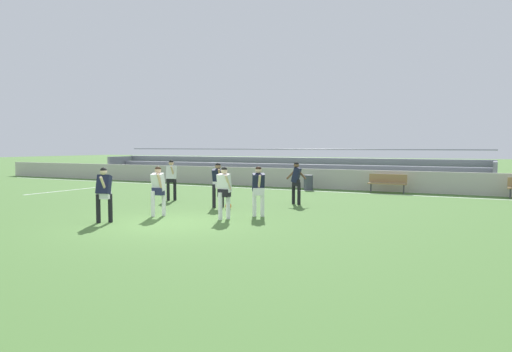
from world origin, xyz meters
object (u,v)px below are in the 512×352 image
player_white_overlapping (224,188)px  player_white_pressing_high (158,187)px  bench_far_right (387,182)px  player_dark_deep_cover (218,181)px  bleacher_stand (273,169)px  player_dark_trailing_run (296,179)px  player_dark_wide_right (104,190)px  soccer_ball (228,206)px  player_white_challenging (171,176)px  trash_bin (308,183)px  player_dark_on_ball (258,187)px

player_white_overlapping → player_white_pressing_high: 2.27m
player_white_overlapping → bench_far_right: bearing=75.2°
player_dark_deep_cover → player_white_pressing_high: (-0.58, -2.74, -0.02)m
bleacher_stand → player_dark_trailing_run: bleacher_stand is taller
player_dark_wide_right → soccer_ball: player_dark_wide_right is taller
player_dark_trailing_run → soccer_ball: 3.05m
player_dark_deep_cover → player_white_challenging: 3.08m
trash_bin → player_dark_on_ball: bearing=-79.2°
player_dark_deep_cover → player_dark_wide_right: 4.64m
player_dark_deep_cover → player_white_overlapping: 2.87m
bench_far_right → player_white_overlapping: size_ratio=1.11×
bench_far_right → player_dark_trailing_run: size_ratio=1.09×
player_white_overlapping → soccer_ball: size_ratio=7.40×
bench_far_right → trash_bin: size_ratio=2.33×
bench_far_right → player_dark_on_ball: size_ratio=1.12×
bleacher_stand → bench_far_right: (7.49, -3.10, -0.31)m
trash_bin → player_white_overlapping: (1.11, -10.34, 0.58)m
player_dark_wide_right → soccer_ball: (1.78, 4.23, -0.86)m
bleacher_stand → player_dark_deep_cover: size_ratio=14.85×
bench_far_right → player_dark_deep_cover: 9.47m
player_white_overlapping → player_white_pressing_high: size_ratio=1.01×
bench_far_right → player_white_overlapping: bearing=-104.8°
trash_bin → player_dark_wide_right: 12.61m
bench_far_right → bleacher_stand: bearing=157.5°
bleacher_stand → player_white_overlapping: 14.55m
bench_far_right → player_white_pressing_high: bearing=-114.5°
player_white_challenging → soccer_ball: (3.48, -1.30, -0.89)m
player_dark_deep_cover → player_white_overlapping: (1.65, -2.35, -0.01)m
player_dark_deep_cover → player_dark_wide_right: (-1.20, -4.48, -0.01)m
bench_far_right → trash_bin: (-3.92, -0.34, -0.16)m
trash_bin → player_dark_deep_cover: player_dark_deep_cover is taller
player_white_pressing_high → player_dark_on_ball: bearing=25.8°
bleacher_stand → player_dark_deep_cover: bearing=-75.2°
bleacher_stand → player_white_overlapping: (4.67, -13.78, 0.10)m
bench_far_right → player_dark_trailing_run: bearing=-110.0°
player_white_challenging → soccer_ball: bearing=-20.4°
bleacher_stand → player_dark_on_ball: bleacher_stand is taller
player_dark_wide_right → player_white_challenging: (-1.70, 5.52, 0.03)m
player_dark_deep_cover → player_white_pressing_high: size_ratio=1.02×
player_dark_trailing_run → player_dark_wide_right: size_ratio=1.01×
bleacher_stand → player_white_overlapping: bearing=-71.3°
soccer_ball → trash_bin: bearing=90.3°
player_white_pressing_high → soccer_ball: (1.17, 2.48, -0.84)m
bleacher_stand → player_dark_deep_cover: 11.82m
player_white_challenging → player_dark_trailing_run: bearing=12.4°
player_white_pressing_high → player_white_challenging: bearing=121.5°
bench_far_right → player_dark_trailing_run: player_dark_trailing_run is taller
player_dark_on_ball → player_white_overlapping: (-0.67, -1.02, 0.01)m
player_dark_trailing_run → player_white_challenging: size_ratio=0.98×
bench_far_right → player_white_pressing_high: player_white_pressing_high is taller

